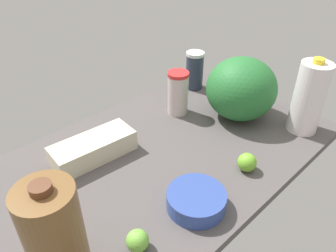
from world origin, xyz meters
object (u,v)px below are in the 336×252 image
egg_carton (94,148)px  lime_near_front (138,241)px  milk_jug (309,98)px  mixing_bowl (196,200)px  watermelon (241,89)px  tumbler_cup (178,93)px  shaker_bottle (195,70)px  chocolate_milk_jug (55,235)px  lime_beside_bowl (247,162)px

egg_carton → lime_near_front: size_ratio=4.84×
egg_carton → milk_jug: (-66.97, 41.41, 10.05)cm
milk_jug → lime_near_front: size_ratio=4.97×
milk_jug → mixing_bowl: bearing=-1.9°
milk_jug → watermelon: 24.83cm
tumbler_cup → milk_jug: (-25.40, 42.05, 4.64)cm
mixing_bowl → watermelon: watermelon is taller
shaker_bottle → tumbler_cup: bearing=25.6°
lime_near_front → watermelon: bearing=-164.1°
mixing_bowl → chocolate_milk_jug: size_ratio=0.61×
watermelon → lime_near_front: 73.39cm
watermelon → lime_beside_bowl: size_ratio=4.46×
chocolate_milk_jug → lime_beside_bowl: size_ratio=4.52×
chocolate_milk_jug → shaker_bottle: bearing=-155.5°
shaker_bottle → milk_jug: bearing=94.2°
shaker_bottle → watermelon: bearing=78.9°
shaker_bottle → milk_jug: milk_jug is taller
egg_carton → lime_near_front: 40.51cm
tumbler_cup → milk_jug: size_ratio=0.62×
milk_jug → watermelon: (9.64, -22.84, -1.34)cm
tumbler_cup → egg_carton: 41.92cm
tumbler_cup → lime_beside_bowl: bearing=76.7°
tumbler_cup → mixing_bowl: bearing=50.2°
egg_carton → chocolate_milk_jug: bearing=51.7°
egg_carton → watermelon: size_ratio=1.02×
milk_jug → lime_beside_bowl: 36.68cm
mixing_bowl → milk_jug: bearing=178.1°
egg_carton → milk_jug: 79.37cm
tumbler_cup → watermelon: 25.06cm
chocolate_milk_jug → lime_beside_bowl: 62.44cm
shaker_bottle → milk_jug: (-3.83, 52.38, 4.93)cm
mixing_bowl → lime_near_front: (20.84, -0.99, 0.33)cm
shaker_bottle → watermelon: 30.32cm
watermelon → lime_beside_bowl: watermelon is taller
tumbler_cup → watermelon: size_ratio=0.66×
milk_jug → watermelon: bearing=-67.1°
shaker_bottle → watermelon: size_ratio=0.63×
shaker_bottle → lime_beside_bowl: (31.26, 51.26, -5.70)cm
milk_jug → watermelon: milk_jug is taller
mixing_bowl → egg_carton: bearing=-78.3°
tumbler_cup → egg_carton: (41.57, 0.64, -5.42)cm
shaker_bottle → chocolate_milk_jug: 101.42cm
shaker_bottle → mixing_bowl: bearing=42.5°
milk_jug → lime_near_front: (79.63, -2.94, -10.82)cm
lime_beside_bowl → lime_near_front: lime_beside_bowl is taller
egg_carton → lime_beside_bowl: bearing=133.1°
milk_jug → shaker_bottle: bearing=-85.8°
chocolate_milk_jug → egg_carton: chocolate_milk_jug is taller
mixing_bowl → tumbler_cup: 52.59cm
shaker_bottle → lime_beside_bowl: bearing=58.6°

